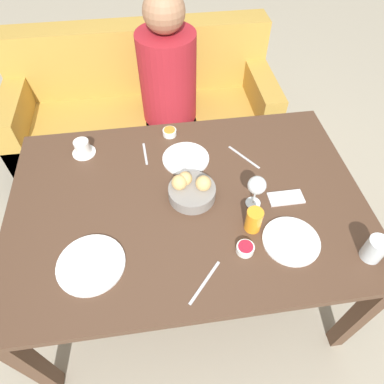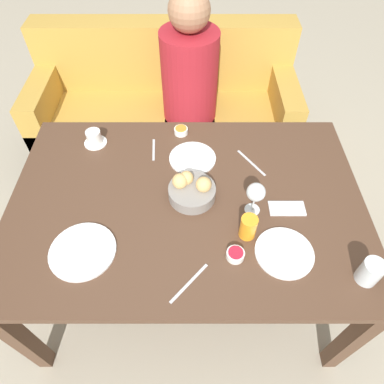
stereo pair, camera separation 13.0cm
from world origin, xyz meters
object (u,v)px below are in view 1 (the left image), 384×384
object	(u,v)px
plate_far_center	(186,159)
juice_glass	(254,220)
seated_person	(170,105)
fork_silver	(205,282)
wine_glass	(257,186)
cell_phone	(286,198)
water_tumbler	(375,249)
jam_bowl_honey	(170,132)
couch	(145,117)
bread_basket	(191,190)
knife_silver	(244,157)
plate_near_right	(291,241)
spoon_coffee	(145,154)
plate_near_left	(91,264)
coffee_cup	(83,148)
jam_bowl_berry	(245,249)

from	to	relation	value
plate_far_center	juice_glass	bearing A→B (deg)	-62.98
seated_person	fork_silver	size ratio (longest dim) A/B	8.00
wine_glass	cell_phone	size ratio (longest dim) A/B	1.04
plate_far_center	fork_silver	size ratio (longest dim) A/B	1.44
water_tumbler	jam_bowl_honey	distance (m)	1.04
couch	bread_basket	size ratio (longest dim) A/B	8.65
fork_silver	knife_silver	size ratio (longest dim) A/B	0.91
plate_near_right	fork_silver	bearing A→B (deg)	-161.45
spoon_coffee	knife_silver	bearing A→B (deg)	-10.82
fork_silver	spoon_coffee	size ratio (longest dim) A/B	1.04
plate_near_left	plate_near_right	xyz separation A→B (m)	(0.77, -0.01, 0.00)
juice_glass	spoon_coffee	xyz separation A→B (m)	(-0.40, 0.48, -0.05)
bread_basket	plate_near_right	size ratio (longest dim) A/B	0.90
water_tumbler	knife_silver	xyz separation A→B (m)	(-0.35, 0.58, -0.05)
plate_far_center	coffee_cup	xyz separation A→B (m)	(-0.48, 0.11, 0.03)
plate_near_left	spoon_coffee	size ratio (longest dim) A/B	1.73
plate_near_left	cell_phone	world-z (taller)	plate_near_left
bread_basket	fork_silver	size ratio (longest dim) A/B	1.32
water_tumbler	cell_phone	world-z (taller)	water_tumbler
jam_bowl_berry	knife_silver	world-z (taller)	jam_bowl_berry
plate_near_right	cell_phone	world-z (taller)	plate_near_right
cell_phone	seated_person	bearing A→B (deg)	112.21
knife_silver	cell_phone	distance (m)	0.29
seated_person	plate_far_center	world-z (taller)	seated_person
jam_bowl_berry	spoon_coffee	size ratio (longest dim) A/B	0.47
jam_bowl_honey	fork_silver	size ratio (longest dim) A/B	0.45
bread_basket	water_tumbler	world-z (taller)	bread_basket
fork_silver	cell_phone	size ratio (longest dim) A/B	1.02
bread_basket	spoon_coffee	bearing A→B (deg)	122.95
plate_far_center	spoon_coffee	distance (m)	0.20
seated_person	cell_phone	xyz separation A→B (m)	(0.41, -1.01, 0.21)
plate_far_center	water_tumbler	distance (m)	0.87
plate_far_center	juice_glass	xyz separation A→B (m)	(0.21, -0.42, 0.05)
plate_near_right	jam_bowl_honey	world-z (taller)	jam_bowl_honey
plate_far_center	coffee_cup	bearing A→B (deg)	166.94
seated_person	coffee_cup	xyz separation A→B (m)	(-0.46, -0.60, 0.24)
plate_near_left	knife_silver	bearing A→B (deg)	34.21
knife_silver	cell_phone	world-z (taller)	cell_phone
plate_near_right	fork_silver	xyz separation A→B (m)	(-0.36, -0.12, -0.00)
plate_far_center	spoon_coffee	size ratio (longest dim) A/B	1.50
bread_basket	coffee_cup	bearing A→B (deg)	144.96
plate_far_center	jam_bowl_honey	world-z (taller)	jam_bowl_honey
wine_glass	spoon_coffee	xyz separation A→B (m)	(-0.44, 0.36, -0.11)
bread_basket	juice_glass	distance (m)	0.29
wine_glass	jam_bowl_berry	world-z (taller)	wine_glass
plate_far_center	juice_glass	size ratio (longest dim) A/B	2.14
bread_basket	spoon_coffee	world-z (taller)	bread_basket
juice_glass	jam_bowl_berry	distance (m)	0.12
plate_near_left	plate_near_right	world-z (taller)	same
plate_near_left	jam_bowl_berry	xyz separation A→B (m)	(0.58, -0.02, 0.01)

